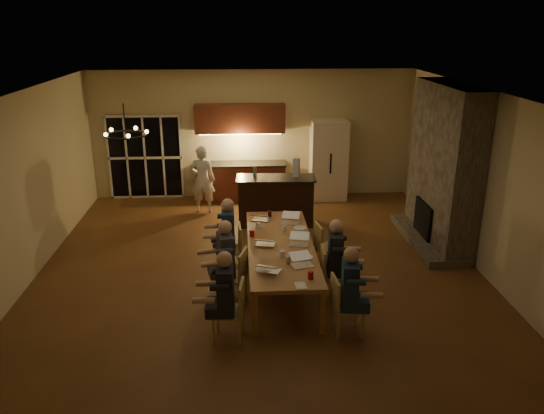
{
  "coord_description": "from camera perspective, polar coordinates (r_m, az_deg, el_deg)",
  "views": [
    {
      "loc": [
        -0.3,
        -8.67,
        4.32
      ],
      "look_at": [
        0.25,
        0.3,
        1.14
      ],
      "focal_mm": 35.0,
      "sensor_mm": 36.0,
      "label": 1
    }
  ],
  "objects": [
    {
      "name": "floor",
      "position": [
        9.69,
        -1.35,
        -7.01
      ],
      "size": [
        9.0,
        9.0,
        0.0
      ],
      "primitive_type": "plane",
      "color": "brown",
      "rests_on": "ground"
    },
    {
      "name": "back_wall",
      "position": [
        13.47,
        -2.15,
        7.81
      ],
      "size": [
        8.0,
        0.04,
        3.2
      ],
      "primitive_type": "cube",
      "color": "beige",
      "rests_on": "ground"
    },
    {
      "name": "left_wall",
      "position": [
        9.82,
        -25.58,
        1.43
      ],
      "size": [
        0.04,
        9.0,
        3.2
      ],
      "primitive_type": "cube",
      "color": "beige",
      "rests_on": "ground"
    },
    {
      "name": "right_wall",
      "position": [
        10.06,
        22.12,
        2.32
      ],
      "size": [
        0.04,
        9.0,
        3.2
      ],
      "primitive_type": "cube",
      "color": "beige",
      "rests_on": "ground"
    },
    {
      "name": "ceiling",
      "position": [
        8.75,
        -1.52,
        12.23
      ],
      "size": [
        8.0,
        9.0,
        0.04
      ],
      "primitive_type": "cube",
      "color": "white",
      "rests_on": "back_wall"
    },
    {
      "name": "french_doors",
      "position": [
        13.75,
        -13.48,
        5.18
      ],
      "size": [
        1.86,
        0.08,
        2.1
      ],
      "primitive_type": "cube",
      "color": "black",
      "rests_on": "ground"
    },
    {
      "name": "fireplace",
      "position": [
        10.99,
        18.03,
        4.17
      ],
      "size": [
        0.58,
        2.5,
        3.2
      ],
      "primitive_type": "cube",
      "color": "#6A6153",
      "rests_on": "ground"
    },
    {
      "name": "kitchenette",
      "position": [
        13.25,
        -3.4,
        5.81
      ],
      "size": [
        2.24,
        0.68,
        2.4
      ],
      "primitive_type": null,
      "color": "maroon",
      "rests_on": "ground"
    },
    {
      "name": "refrigerator",
      "position": [
        13.43,
        6.09,
        5.05
      ],
      "size": [
        0.9,
        0.68,
        2.0
      ],
      "primitive_type": "cube",
      "color": "#F0E4C9",
      "rests_on": "ground"
    },
    {
      "name": "dining_table",
      "position": [
        9.11,
        0.92,
        -6.2
      ],
      "size": [
        1.1,
        3.25,
        0.75
      ],
      "primitive_type": "cube",
      "color": "#A36B41",
      "rests_on": "ground"
    },
    {
      "name": "bar_island",
      "position": [
        11.73,
        0.4,
        0.67
      ],
      "size": [
        1.75,
        0.74,
        1.08
      ],
      "primitive_type": "cube",
      "rotation": [
        0.0,
        0.0,
        -0.04
      ],
      "color": "black",
      "rests_on": "ground"
    },
    {
      "name": "chair_left_near",
      "position": [
        7.64,
        -4.76,
        -11.08
      ],
      "size": [
        0.49,
        0.49,
        0.89
      ],
      "primitive_type": null,
      "rotation": [
        0.0,
        0.0,
        -1.69
      ],
      "color": "#A28651",
      "rests_on": "ground"
    },
    {
      "name": "chair_left_mid",
      "position": [
        8.6,
        -4.39,
        -7.39
      ],
      "size": [
        0.55,
        0.55,
        0.89
      ],
      "primitive_type": null,
      "rotation": [
        0.0,
        0.0,
        -1.87
      ],
      "color": "#A28651",
      "rests_on": "ground"
    },
    {
      "name": "chair_left_far",
      "position": [
        9.55,
        -4.65,
        -4.54
      ],
      "size": [
        0.46,
        0.46,
        0.89
      ],
      "primitive_type": null,
      "rotation": [
        0.0,
        0.0,
        -1.53
      ],
      "color": "#A28651",
      "rests_on": "ground"
    },
    {
      "name": "chair_right_near",
      "position": [
        7.83,
        8.18,
        -10.44
      ],
      "size": [
        0.47,
        0.47,
        0.89
      ],
      "primitive_type": null,
      "rotation": [
        0.0,
        0.0,
        1.65
      ],
      "color": "#A28651",
      "rests_on": "ground"
    },
    {
      "name": "chair_right_mid",
      "position": [
        8.69,
        6.8,
        -7.16
      ],
      "size": [
        0.46,
        0.46,
        0.89
      ],
      "primitive_type": null,
      "rotation": [
        0.0,
        0.0,
        1.53
      ],
      "color": "#A28651",
      "rests_on": "ground"
    },
    {
      "name": "chair_right_far",
      "position": [
        9.68,
        6.1,
        -4.26
      ],
      "size": [
        0.51,
        0.51,
        0.89
      ],
      "primitive_type": null,
      "rotation": [
        0.0,
        0.0,
        1.74
      ],
      "color": "#A28651",
      "rests_on": "ground"
    },
    {
      "name": "person_left_near",
      "position": [
        7.49,
        -5.01,
        -9.64
      ],
      "size": [
        0.61,
        0.61,
        1.38
      ],
      "primitive_type": null,
      "rotation": [
        0.0,
        0.0,
        -1.6
      ],
      "color": "#22242C",
      "rests_on": "ground"
    },
    {
      "name": "person_right_near",
      "position": [
        7.67,
        8.33,
        -9.03
      ],
      "size": [
        0.67,
        0.67,
        1.38
      ],
      "primitive_type": null,
      "rotation": [
        0.0,
        0.0,
        1.45
      ],
      "color": "#1D3148",
      "rests_on": "ground"
    },
    {
      "name": "person_left_mid",
      "position": [
        8.53,
        -4.97,
        -5.81
      ],
      "size": [
        0.71,
        0.71,
        1.38
      ],
      "primitive_type": null,
      "rotation": [
        0.0,
        0.0,
        -1.37
      ],
      "color": "#3B4146",
      "rests_on": "ground"
    },
    {
      "name": "person_right_mid",
      "position": [
        8.6,
        6.79,
        -5.66
      ],
      "size": [
        0.66,
        0.66,
        1.38
      ],
      "primitive_type": null,
      "rotation": [
        0.0,
        0.0,
        1.47
      ],
      "color": "#22242C",
      "rests_on": "ground"
    },
    {
      "name": "person_left_far",
      "position": [
        9.5,
        -4.71,
        -3.06
      ],
      "size": [
        0.61,
        0.61,
        1.38
      ],
      "primitive_type": null,
      "rotation": [
        0.0,
        0.0,
        -1.55
      ],
      "color": "#1D3148",
      "rests_on": "ground"
    },
    {
      "name": "standing_person",
      "position": [
        12.51,
        -7.48,
        2.94
      ],
      "size": [
        0.61,
        0.43,
        1.59
      ],
      "primitive_type": "imported",
      "rotation": [
        0.0,
        0.0,
        3.06
      ],
      "color": "white",
      "rests_on": "ground"
    },
    {
      "name": "chandelier",
      "position": [
        8.05,
        -15.45,
        7.52
      ],
      "size": [
        0.63,
        0.63,
        0.03
      ],
      "primitive_type": "torus",
      "color": "black",
      "rests_on": "ceiling"
    },
    {
      "name": "laptop_a",
      "position": [
        7.99,
        -0.22,
        -6.17
      ],
      "size": [
        0.4,
        0.38,
        0.23
      ],
      "primitive_type": null,
      "rotation": [
        0.0,
        0.0,
        2.76
      ],
      "color": "silver",
      "rests_on": "dining_table"
    },
    {
      "name": "laptop_b",
      "position": [
        8.16,
        3.29,
        -5.64
      ],
      "size": [
        0.38,
        0.35,
        0.23
      ],
      "primitive_type": null,
      "rotation": [
        0.0,
        0.0,
        0.24
      ],
      "color": "silver",
      "rests_on": "dining_table"
    },
    {
      "name": "laptop_c",
      "position": [
        8.9,
        -0.7,
        -3.4
      ],
      "size": [
        0.38,
        0.35,
        0.23
      ],
      "primitive_type": null,
      "rotation": [
        0.0,
        0.0,
        2.91
      ],
      "color": "silver",
      "rests_on": "dining_table"
    },
    {
      "name": "laptop_d",
      "position": [
        8.9,
        2.91,
        -3.43
      ],
      "size": [
        0.37,
        0.34,
        0.23
      ],
      "primitive_type": null,
      "rotation": [
        0.0,
        0.0,
        -0.22
      ],
      "color": "silver",
      "rests_on": "dining_table"
    },
    {
      "name": "laptop_e",
      "position": [
        9.99,
        -1.15,
        -0.79
      ],
      "size": [
        0.4,
        0.37,
        0.23
      ],
      "primitive_type": null,
      "rotation": [
        0.0,
        0.0,
        2.8
      ],
      "color": "silver",
      "rests_on": "dining_table"
    },
    {
      "name": "laptop_f",
      "position": [
        9.83,
        1.97,
        -1.13
      ],
      "size": [
        0.38,
        0.35,
        0.23
      ],
      "primitive_type": null,
      "rotation": [
        0.0,
        0.0,
        -0.23
      ],
      "color": "silver",
      "rests_on": "dining_table"
    },
    {
      "name": "mug_front",
      "position": [
        8.49,
        1.1,
        -5.05
      ],
      "size": [
        0.08,
        0.08,
        0.1
      ],
      "primitive_type": "cylinder",
      "color": "white",
      "rests_on": "dining_table"
    },
    {
      "name": "mug_mid",
      "position": [
        9.5,
        1.3,
        -2.29
      ],
      "size": [
        0.07,
        0.07,
        0.1
      ],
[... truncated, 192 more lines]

